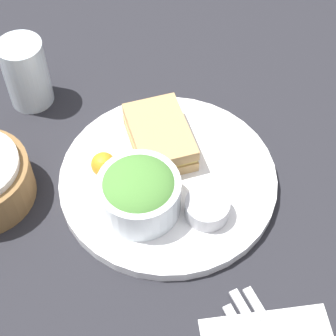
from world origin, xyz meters
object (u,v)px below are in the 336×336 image
object	(u,v)px
plate	(168,179)
drink_glass	(26,73)
sandwich	(160,137)
salad_bowl	(139,192)
dressing_cup	(207,208)

from	to	relation	value
plate	drink_glass	xyz separation A→B (m)	(0.21, 0.21, 0.05)
plate	sandwich	distance (m)	0.07
drink_glass	salad_bowl	bearing A→B (deg)	-147.98
sandwich	dressing_cup	xyz separation A→B (m)	(-0.13, -0.05, -0.01)
sandwich	drink_glass	world-z (taller)	drink_glass
salad_bowl	drink_glass	bearing A→B (deg)	32.02
salad_bowl	dressing_cup	size ratio (longest dim) A/B	1.85
sandwich	dressing_cup	bearing A→B (deg)	-159.02
salad_bowl	drink_glass	world-z (taller)	drink_glass
salad_bowl	dressing_cup	world-z (taller)	salad_bowl
sandwich	dressing_cup	distance (m)	0.14
plate	salad_bowl	xyz separation A→B (m)	(-0.05, 0.05, 0.05)
plate	drink_glass	size ratio (longest dim) A/B	2.74
salad_bowl	dressing_cup	distance (m)	0.10
sandwich	plate	bearing A→B (deg)	-175.14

